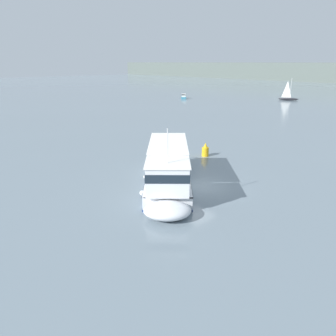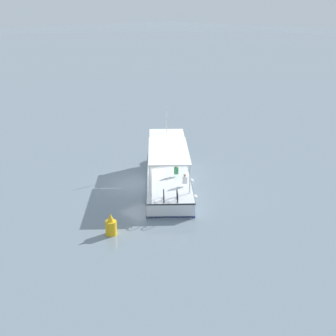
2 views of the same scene
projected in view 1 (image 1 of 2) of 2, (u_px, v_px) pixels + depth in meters
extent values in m
plane|color=slate|center=(197.00, 186.00, 24.46)|extent=(400.00, 400.00, 0.00)
cube|color=silver|center=(168.00, 176.00, 25.16)|extent=(10.05, 9.74, 1.10)
ellipsoid|color=silver|center=(167.00, 210.00, 19.29)|extent=(3.62, 3.65, 1.01)
cube|color=navy|center=(168.00, 181.00, 25.31)|extent=(10.08, 9.77, 0.16)
cube|color=#2D2D33|center=(168.00, 170.00, 25.01)|extent=(10.10, 9.78, 0.10)
cube|color=silver|center=(168.00, 177.00, 20.52)|extent=(3.76, 3.76, 1.90)
cube|color=#19232D|center=(168.00, 172.00, 20.41)|extent=(3.83, 3.84, 0.56)
cube|color=white|center=(168.00, 162.00, 20.19)|extent=(3.98, 3.99, 0.12)
cube|color=white|center=(168.00, 143.00, 24.76)|extent=(6.89, 6.74, 0.10)
cylinder|color=silver|center=(187.00, 169.00, 22.01)|extent=(0.08, 0.08, 2.00)
cylinder|color=silver|center=(148.00, 168.00, 22.03)|extent=(0.08, 0.08, 2.00)
cylinder|color=silver|center=(184.00, 145.00, 28.17)|extent=(0.08, 0.08, 2.00)
cylinder|color=silver|center=(153.00, 145.00, 28.19)|extent=(0.08, 0.08, 2.00)
cylinder|color=silver|center=(168.00, 146.00, 19.54)|extent=(0.06, 0.06, 2.20)
sphere|color=white|center=(142.00, 193.00, 21.97)|extent=(0.36, 0.36, 0.36)
sphere|color=white|center=(146.00, 177.00, 25.10)|extent=(0.36, 0.36, 0.36)
sphere|color=white|center=(148.00, 165.00, 28.04)|extent=(0.36, 0.36, 0.36)
torus|color=black|center=(173.00, 150.00, 29.19)|extent=(0.52, 0.50, 0.66)
torus|color=black|center=(173.00, 148.00, 29.86)|extent=(0.52, 0.50, 0.66)
cylinder|color=maroon|center=(173.00, 148.00, 29.49)|extent=(0.55, 0.52, 0.06)
torus|color=black|center=(164.00, 150.00, 29.20)|extent=(0.52, 0.50, 0.66)
torus|color=black|center=(164.00, 148.00, 29.86)|extent=(0.52, 0.50, 0.66)
cylinder|color=#1E478C|center=(164.00, 148.00, 29.49)|extent=(0.55, 0.52, 0.06)
cube|color=white|center=(155.00, 155.00, 27.14)|extent=(0.38, 0.38, 0.52)
sphere|color=tan|center=(155.00, 151.00, 27.02)|extent=(0.20, 0.20, 0.20)
cube|color=#338C4C|center=(161.00, 162.00, 25.27)|extent=(0.38, 0.38, 0.52)
sphere|color=tan|center=(161.00, 158.00, 25.16)|extent=(0.20, 0.20, 0.20)
cube|color=yellow|center=(182.00, 170.00, 23.40)|extent=(0.38, 0.38, 0.52)
sphere|color=#9E7051|center=(182.00, 165.00, 23.28)|extent=(0.20, 0.20, 0.20)
ellipsoid|color=#232328|center=(288.00, 99.00, 79.82)|extent=(4.80, 3.77, 0.60)
cylinder|color=silver|center=(291.00, 88.00, 78.89)|extent=(0.08, 0.08, 4.80)
pyramid|color=white|center=(287.00, 89.00, 79.16)|extent=(1.46, 0.97, 4.08)
cube|color=teal|center=(184.00, 97.00, 83.29)|extent=(3.46, 3.47, 0.56)
cube|color=white|center=(184.00, 95.00, 82.50)|extent=(1.88, 1.88, 0.70)
cube|color=#19232D|center=(184.00, 95.00, 82.44)|extent=(1.90, 1.90, 0.28)
cylinder|color=gold|center=(205.00, 152.00, 32.25)|extent=(0.70, 0.70, 0.90)
cone|color=gold|center=(206.00, 145.00, 32.03)|extent=(0.42, 0.42, 0.50)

